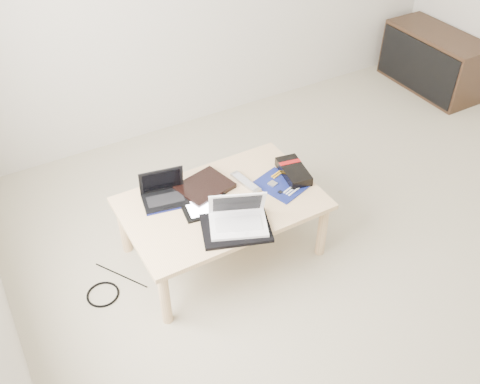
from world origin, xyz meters
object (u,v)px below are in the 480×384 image
media_cabinet (433,61)px  netbook (164,194)px  coffee_table (222,208)px  white_laptop (238,217)px  gpu_box (293,171)px

media_cabinet → netbook: 2.91m
coffee_table → netbook: (-0.27, 0.18, 0.09)m
media_cabinet → white_laptop: size_ratio=2.51×
netbook → white_laptop: white_laptop is taller
coffee_table → white_laptop: size_ratio=3.07×
coffee_table → netbook: 0.34m
coffee_table → gpu_box: size_ratio=3.90×
gpu_box → media_cabinet: bearing=23.0°
coffee_table → media_cabinet: media_cabinet is taller
media_cabinet → gpu_box: 2.26m
coffee_table → white_laptop: bearing=-95.1°
media_cabinet → netbook: size_ratio=3.23×
media_cabinet → netbook: (-2.82, -0.70, 0.19)m
white_laptop → gpu_box: 0.54m
coffee_table → media_cabinet: (2.55, 0.88, -0.10)m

